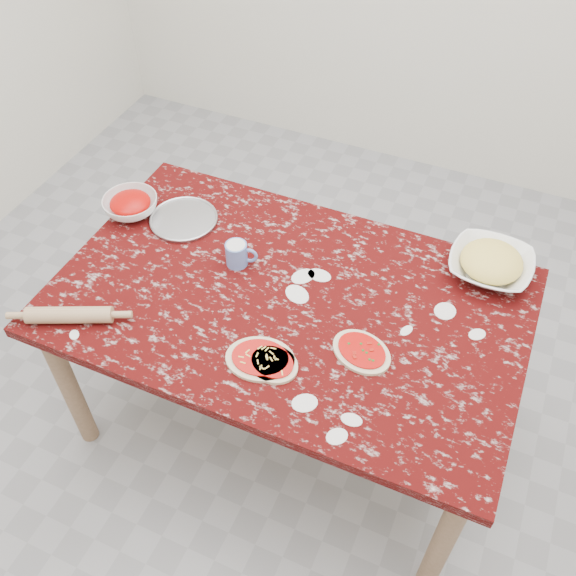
# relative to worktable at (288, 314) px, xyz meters

# --- Properties ---
(ground) EXTENTS (4.00, 4.00, 0.00)m
(ground) POSITION_rel_worktable_xyz_m (0.00, 0.00, -0.67)
(ground) COLOR gray
(worktable) EXTENTS (1.60, 1.00, 0.75)m
(worktable) POSITION_rel_worktable_xyz_m (0.00, 0.00, 0.00)
(worktable) COLOR #390606
(worktable) RESTS_ON ground
(pizza_tray) EXTENTS (0.28, 0.28, 0.01)m
(pizza_tray) POSITION_rel_worktable_xyz_m (-0.53, 0.21, 0.09)
(pizza_tray) COLOR #B2B2B7
(pizza_tray) RESTS_ON worktable
(sauce_bowl) EXTENTS (0.23, 0.23, 0.07)m
(sauce_bowl) POSITION_rel_worktable_xyz_m (-0.74, 0.17, 0.12)
(sauce_bowl) COLOR white
(sauce_bowl) RESTS_ON worktable
(cheese_bowl) EXTENTS (0.29, 0.29, 0.07)m
(cheese_bowl) POSITION_rel_worktable_xyz_m (0.60, 0.40, 0.12)
(cheese_bowl) COLOR white
(cheese_bowl) RESTS_ON worktable
(flour_mug) EXTENTS (0.12, 0.08, 0.09)m
(flour_mug) POSITION_rel_worktable_xyz_m (-0.23, 0.08, 0.13)
(flour_mug) COLOR #5E7CC0
(flour_mug) RESTS_ON worktable
(pizza_left) EXTENTS (0.25, 0.22, 0.02)m
(pizza_left) POSITION_rel_worktable_xyz_m (0.03, -0.28, 0.09)
(pizza_left) COLOR beige
(pizza_left) RESTS_ON worktable
(pizza_mid) EXTENTS (0.20, 0.17, 0.02)m
(pizza_mid) POSITION_rel_worktable_xyz_m (0.07, -0.28, 0.09)
(pizza_mid) COLOR beige
(pizza_mid) RESTS_ON worktable
(pizza_right) EXTENTS (0.24, 0.21, 0.02)m
(pizza_right) POSITION_rel_worktable_xyz_m (0.31, -0.12, 0.09)
(pizza_right) COLOR beige
(pizza_right) RESTS_ON worktable
(rolling_pin) EXTENTS (0.28, 0.17, 0.06)m
(rolling_pin) POSITION_rel_worktable_xyz_m (-0.62, -0.38, 0.11)
(rolling_pin) COLOR tan
(rolling_pin) RESTS_ON worktable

